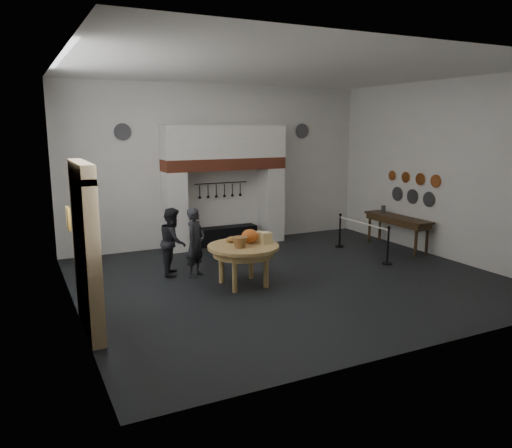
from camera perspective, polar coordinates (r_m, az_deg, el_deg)
name	(u,v)px	position (r m, az deg, el deg)	size (l,w,h in m)	color
floor	(289,279)	(11.22, 3.76, -6.25)	(9.00, 8.00, 0.02)	black
ceiling	(291,69)	(10.77, 4.08, 17.25)	(9.00, 8.00, 0.02)	silver
wall_back	(220,165)	(14.35, -4.16, 6.72)	(9.00, 0.02, 4.50)	silver
wall_front	(429,204)	(7.60, 19.20, 2.21)	(9.00, 0.02, 4.50)	silver
wall_left	(68,190)	(9.37, -20.71, 3.69)	(0.02, 8.00, 4.50)	silver
wall_right	(444,170)	(13.58, 20.66, 5.79)	(0.02, 8.00, 4.50)	silver
chimney_pier_left	(175,211)	(13.68, -9.27, 1.43)	(0.55, 0.70, 2.15)	silver
chimney_pier_right	(271,204)	(14.79, 1.72, 2.29)	(0.55, 0.70, 2.15)	silver
hearth_brick_band	(224,164)	(14.02, -3.63, 6.87)	(3.50, 0.72, 0.32)	#9E442B
chimney_hood	(224,142)	(13.99, -3.66, 9.36)	(3.50, 0.70, 0.90)	silver
iron_range	(224,235)	(14.39, -3.63, -1.32)	(1.90, 0.45, 0.50)	black
utensil_rail	(221,183)	(14.33, -4.02, 4.71)	(0.02, 0.02, 1.60)	black
door_recess	(81,258)	(8.57, -19.37, -3.67)	(0.04, 1.10, 2.50)	black
door_jamb_near	(93,265)	(7.90, -18.11, -4.46)	(0.22, 0.30, 2.60)	tan
door_jamb_far	(81,245)	(9.25, -19.38, -2.30)	(0.22, 0.30, 2.60)	tan
door_lintel	(81,171)	(8.35, -19.37, 5.72)	(0.22, 1.70, 0.30)	tan
wall_plaque	(69,218)	(10.25, -20.64, 0.60)	(0.05, 0.34, 0.44)	gold
work_table	(243,247)	(10.55, -1.46, -2.62)	(1.52, 1.52, 0.07)	tan
pumpkin	(250,236)	(10.67, -0.71, -1.41)	(0.36, 0.36, 0.31)	orange
cheese_block_big	(265,238)	(10.68, 1.09, -1.59)	(0.22, 0.22, 0.24)	#E9D28B
cheese_block_small	(258,236)	(10.94, 0.27, -1.39)	(0.18, 0.18, 0.20)	#FCDD96
wicker_basket	(240,242)	(10.32, -1.87, -2.11)	(0.32, 0.32, 0.22)	brown
bread_loaf	(232,239)	(10.79, -2.72, -1.77)	(0.31, 0.18, 0.13)	#AD713D
visitor_near	(196,242)	(11.25, -6.92, -2.11)	(0.57, 0.38, 1.57)	black
visitor_far	(173,241)	(11.51, -9.46, -1.96)	(0.75, 0.58, 1.54)	black
side_table	(398,218)	(14.28, 15.88, 0.72)	(0.55, 2.20, 0.06)	#3C2815
pewter_jug	(383,209)	(14.70, 14.35, 1.64)	(0.12, 0.12, 0.22)	#454448
copper_pan_a	(436,181)	(13.72, 19.86, 4.63)	(0.34, 0.34, 0.03)	#C6662D
copper_pan_b	(420,179)	(14.10, 18.25, 4.89)	(0.32, 0.32, 0.03)	#C6662D
copper_pan_c	(406,177)	(14.50, 16.74, 5.14)	(0.30, 0.30, 0.03)	#C6662D
copper_pan_d	(392,176)	(14.91, 15.30, 5.36)	(0.28, 0.28, 0.03)	#C6662D
pewter_plate_left	(429,199)	(13.92, 19.13, 2.68)	(0.40, 0.40, 0.03)	#4C4C51
pewter_plate_mid	(412,196)	(14.34, 17.44, 3.02)	(0.40, 0.40, 0.03)	#4C4C51
pewter_plate_right	(397,194)	(14.78, 15.84, 3.33)	(0.40, 0.40, 0.03)	#4C4C51
pewter_plate_back_left	(123,132)	(13.49, -15.01, 10.14)	(0.44, 0.44, 0.03)	#4C4C51
pewter_plate_back_right	(302,131)	(15.49, 5.29, 10.54)	(0.44, 0.44, 0.03)	#4C4C51
barrier_post_near	(388,246)	(12.65, 14.85, -2.48)	(0.05, 0.05, 0.90)	black
barrier_post_far	(340,231)	(14.18, 9.57, -0.81)	(0.05, 0.05, 0.90)	black
barrier_rope	(363,223)	(13.32, 12.13, 0.08)	(0.04, 0.04, 2.00)	white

